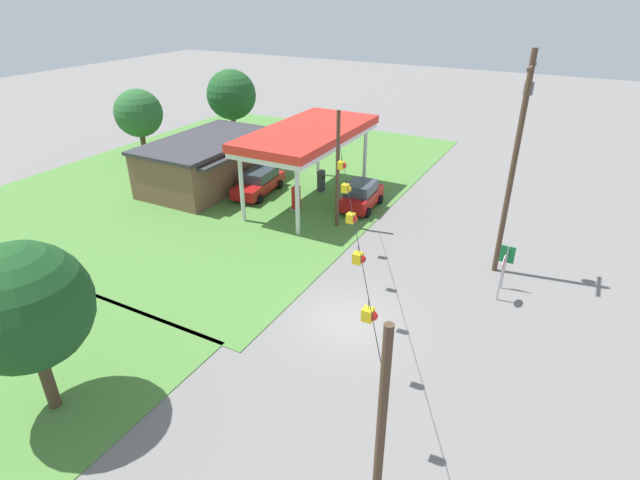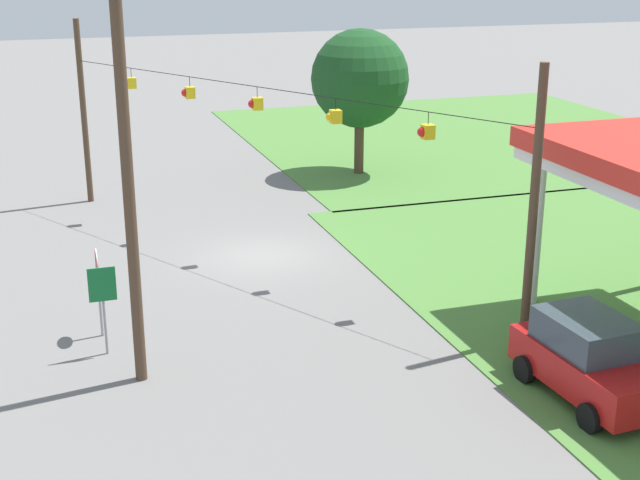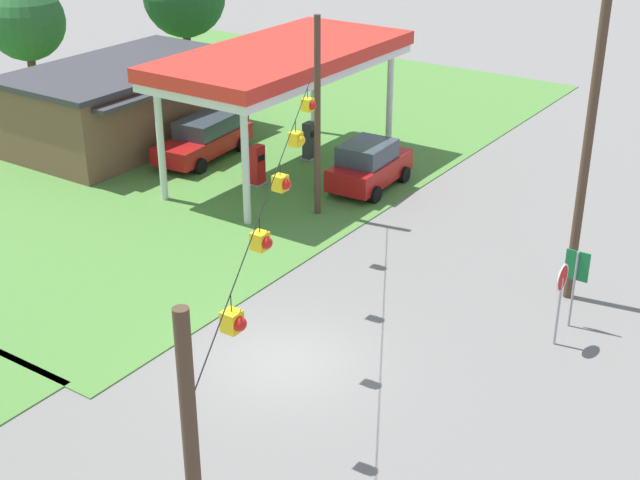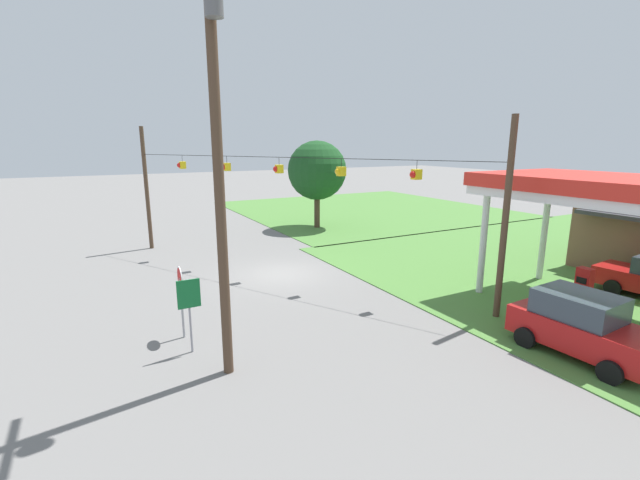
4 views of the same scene
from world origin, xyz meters
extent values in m
plane|color=slate|center=(0.00, 0.00, 0.00)|extent=(160.00, 160.00, 0.00)
cube|color=#4C7F38|center=(-16.00, 16.00, 0.02)|extent=(24.00, 24.00, 0.04)
cylinder|color=silver|center=(6.68, 6.59, 2.18)|extent=(0.28, 0.28, 4.36)
cylinder|color=silver|center=(6.68, 10.71, 2.18)|extent=(0.28, 0.28, 4.36)
cube|color=gray|center=(9.94, 8.65, 0.06)|extent=(0.71, 0.56, 0.12)
cube|color=red|center=(9.94, 8.65, 0.90)|extent=(0.55, 0.40, 1.57)
cube|color=black|center=(9.94, 8.43, 1.22)|extent=(0.39, 0.03, 0.24)
cube|color=#AD1414|center=(12.25, 4.76, 0.78)|extent=(4.15, 2.06, 0.88)
cube|color=#333D47|center=(12.01, 4.75, 1.60)|extent=(2.32, 1.82, 0.76)
cylinder|color=black|center=(13.56, 3.88, 0.34)|extent=(0.69, 0.26, 0.68)
cylinder|color=black|center=(10.94, 5.64, 0.34)|extent=(0.69, 0.26, 0.68)
cylinder|color=black|center=(11.04, 3.75, 0.34)|extent=(0.69, 0.26, 0.68)
cylinder|color=black|center=(9.63, 11.44, 0.34)|extent=(0.70, 0.29, 0.68)
cylinder|color=black|center=(9.44, 13.32, 0.34)|extent=(0.70, 0.29, 0.68)
cylinder|color=#99999E|center=(5.05, -5.76, 1.05)|extent=(0.08, 0.08, 2.10)
cylinder|color=white|center=(5.05, -5.76, 2.10)|extent=(0.80, 0.03, 0.80)
cylinder|color=red|center=(5.05, -5.76, 2.10)|extent=(0.70, 0.03, 0.70)
cylinder|color=gray|center=(6.25, -5.75, 1.20)|extent=(0.07, 0.07, 2.40)
cube|color=#146B33|center=(6.30, -5.75, 1.95)|extent=(0.04, 0.70, 0.90)
cylinder|color=#4C3828|center=(7.96, -5.09, 5.71)|extent=(0.28, 0.28, 11.41)
cylinder|color=#59595B|center=(8.31, -5.09, 9.61)|extent=(0.44, 0.44, 0.60)
cylinder|color=#4C3828|center=(-8.90, -5.00, 3.71)|extent=(0.24, 0.24, 7.42)
cylinder|color=#4C3828|center=(8.90, 5.00, 3.71)|extent=(0.24, 0.24, 7.42)
cylinder|color=black|center=(0.00, 0.00, 5.79)|extent=(17.82, 10.02, 0.02)
cylinder|color=black|center=(-5.93, -3.33, 5.62)|extent=(0.02, 0.02, 0.35)
cube|color=yellow|center=(-5.93, -3.33, 5.24)|extent=(0.32, 0.32, 0.40)
sphere|color=red|center=(-5.93, -3.50, 5.24)|extent=(0.28, 0.28, 0.28)
cylinder|color=black|center=(-2.97, -1.67, 5.62)|extent=(0.02, 0.02, 0.35)
cube|color=yellow|center=(-2.97, -1.67, 5.24)|extent=(0.32, 0.32, 0.40)
sphere|color=red|center=(-2.97, -1.84, 5.24)|extent=(0.28, 0.28, 0.28)
cylinder|color=black|center=(0.00, 0.00, 5.62)|extent=(0.02, 0.02, 0.35)
cube|color=yellow|center=(0.00, 0.00, 5.24)|extent=(0.32, 0.32, 0.40)
sphere|color=red|center=(0.00, -0.17, 5.24)|extent=(0.28, 0.28, 0.28)
cylinder|color=black|center=(2.97, 1.67, 5.62)|extent=(0.02, 0.02, 0.35)
cube|color=yellow|center=(2.97, 1.67, 5.24)|extent=(0.32, 0.32, 0.40)
sphere|color=yellow|center=(2.97, 1.50, 5.24)|extent=(0.28, 0.28, 0.28)
cylinder|color=black|center=(5.93, 3.33, 5.62)|extent=(0.02, 0.02, 0.35)
cube|color=yellow|center=(5.93, 3.33, 5.24)|extent=(0.32, 0.32, 0.40)
sphere|color=red|center=(5.93, 3.16, 5.24)|extent=(0.28, 0.28, 0.28)
cylinder|color=#4C3828|center=(-9.85, 7.28, 1.32)|extent=(0.44, 0.44, 2.64)
sphere|color=#19471E|center=(-9.85, 7.28, 4.42)|extent=(4.45, 4.45, 4.45)
camera|label=1|loc=(-17.23, -7.78, 13.90)|focal=28.00mm
camera|label=2|loc=(28.06, -7.06, 10.12)|focal=50.00mm
camera|label=3|loc=(-16.47, -12.45, 13.34)|focal=50.00mm
camera|label=4|loc=(19.07, -8.09, 6.44)|focal=24.00mm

